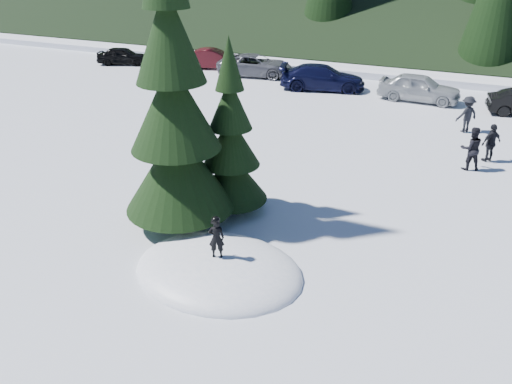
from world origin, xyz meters
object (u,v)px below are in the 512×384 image
at_px(child_skier, 216,238).
at_px(car_1, 214,59).
at_px(adult_1, 491,143).
at_px(car_4, 419,88).
at_px(car_0, 123,56).
at_px(spruce_tall, 174,117).
at_px(car_2, 256,65).
at_px(adult_0, 471,148).
at_px(car_3, 322,77).
at_px(spruce_short, 231,147).
at_px(adult_2, 467,114).

xyz_separation_m(child_skier, car_1, (-11.45, 20.89, -0.37)).
height_order(child_skier, adult_1, child_skier).
bearing_deg(adult_1, car_4, -110.34).
relative_size(car_0, car_4, 0.83).
relative_size(spruce_tall, car_2, 1.78).
height_order(adult_0, car_3, adult_0).
xyz_separation_m(car_2, car_4, (10.39, -1.71, 0.06)).
relative_size(adult_0, car_2, 0.34).
xyz_separation_m(spruce_short, car_1, (-10.26, 17.67, -1.45)).
bearing_deg(car_0, child_skier, -158.48).
bearing_deg(spruce_short, adult_1, 46.21).
relative_size(adult_1, adult_2, 0.93).
xyz_separation_m(adult_0, car_1, (-16.89, 11.21, -0.17)).
distance_m(car_1, car_3, 8.73).
xyz_separation_m(spruce_short, adult_0, (6.63, 6.46, -1.28)).
distance_m(spruce_tall, spruce_short, 2.11).
xyz_separation_m(spruce_tall, car_1, (-9.26, 19.07, -2.66)).
height_order(adult_0, car_4, adult_0).
height_order(spruce_short, adult_1, spruce_short).
relative_size(adult_1, car_0, 0.42).
xyz_separation_m(child_skier, car_4, (2.41, 18.41, -0.29)).
height_order(child_skier, car_0, child_skier).
height_order(adult_1, car_1, adult_1).
bearing_deg(car_4, adult_1, -151.28).
distance_m(adult_2, car_4, 5.03).
xyz_separation_m(adult_2, car_0, (-22.91, 5.31, -0.20)).
height_order(car_2, car_4, car_4).
distance_m(adult_0, car_3, 12.29).
height_order(child_skier, adult_0, adult_0).
bearing_deg(adult_0, car_4, -94.56).
xyz_separation_m(car_0, car_2, (9.89, 0.69, 0.06)).
distance_m(car_0, car_4, 20.31).
distance_m(car_1, car_4, 14.08).
height_order(spruce_short, car_1, spruce_short).
bearing_deg(car_4, car_3, 90.89).
xyz_separation_m(spruce_short, car_4, (3.60, 15.18, -1.38)).
relative_size(car_2, car_4, 1.13).
bearing_deg(car_2, adult_0, -137.35).
xyz_separation_m(spruce_short, car_3, (-1.85, 15.36, -1.40)).
bearing_deg(car_2, car_0, 84.52).
bearing_deg(child_skier, car_3, -105.35).
distance_m(spruce_short, car_0, 23.31).
distance_m(adult_0, car_1, 20.27).
height_order(adult_1, car_2, adult_1).
relative_size(adult_2, car_0, 0.45).
bearing_deg(adult_1, spruce_short, -0.16).
xyz_separation_m(spruce_tall, adult_0, (7.63, 7.86, -2.50)).
bearing_deg(child_skier, car_2, -93.00).
distance_m(adult_0, car_0, 25.27).
relative_size(spruce_short, child_skier, 4.97).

